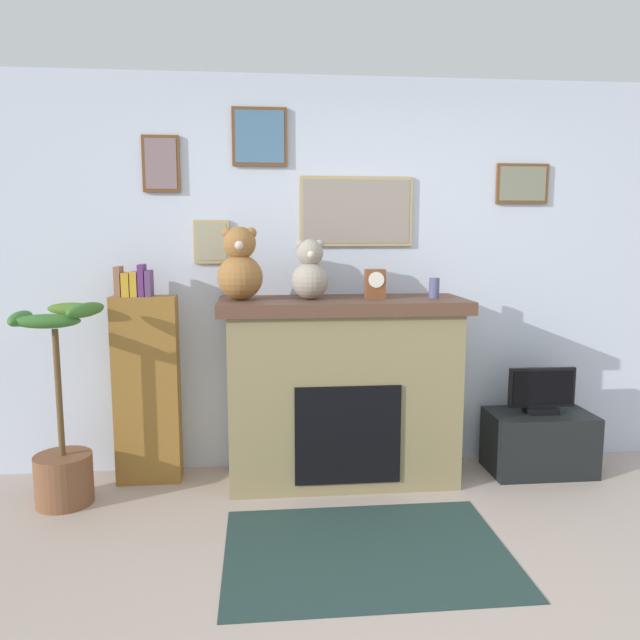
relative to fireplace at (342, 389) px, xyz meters
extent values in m
cube|color=silver|center=(0.18, 0.34, 0.70)|extent=(5.20, 0.12, 2.60)
cube|color=tan|center=(0.13, 0.26, 1.14)|extent=(0.75, 0.02, 0.46)
cube|color=gray|center=(0.13, 0.25, 1.14)|extent=(0.71, 0.00, 0.42)
cube|color=brown|center=(1.26, 0.26, 1.33)|extent=(0.36, 0.02, 0.27)
cube|color=gray|center=(1.26, 0.25, 1.33)|extent=(0.32, 0.00, 0.23)
cube|color=tan|center=(-0.82, 0.26, 0.94)|extent=(0.23, 0.02, 0.28)
cube|color=#9D987B|center=(-0.82, 0.25, 0.94)|extent=(0.19, 0.00, 0.24)
cube|color=brown|center=(-1.13, 0.26, 1.43)|extent=(0.24, 0.02, 0.35)
cube|color=slate|center=(-1.13, 0.25, 1.43)|extent=(0.20, 0.00, 0.31)
cube|color=brown|center=(-0.50, 0.26, 1.61)|extent=(0.35, 0.02, 0.37)
cube|color=#456D93|center=(-0.50, 0.25, 1.61)|extent=(0.31, 0.00, 0.33)
cube|color=#877952|center=(0.00, 0.00, -0.05)|extent=(1.43, 0.56, 1.10)
cube|color=brown|center=(0.00, 0.00, 0.55)|extent=(1.55, 0.62, 0.08)
cube|color=black|center=(0.00, -0.28, -0.21)|extent=(0.64, 0.02, 0.61)
cube|color=olive|center=(-1.24, 0.08, 0.00)|extent=(0.40, 0.16, 1.20)
cube|color=#8F5F45|center=(-1.38, 0.08, 0.70)|extent=(0.04, 0.13, 0.19)
cube|color=gold|center=(-1.34, 0.08, 0.68)|extent=(0.05, 0.13, 0.15)
cube|color=gold|center=(-1.29, 0.08, 0.68)|extent=(0.04, 0.13, 0.15)
cube|color=#5A2A6D|center=(-1.24, 0.08, 0.71)|extent=(0.04, 0.13, 0.20)
cube|color=#5B3969|center=(-1.20, 0.08, 0.69)|extent=(0.04, 0.13, 0.16)
cylinder|color=brown|center=(-1.69, -0.22, -0.45)|extent=(0.33, 0.33, 0.30)
cylinder|color=brown|center=(-1.69, -0.22, 0.08)|extent=(0.04, 0.04, 0.75)
ellipsoid|color=#386F2A|center=(-1.50, -0.27, 0.57)|extent=(0.19, 0.37, 0.08)
ellipsoid|color=#436B20|center=(-1.63, -0.02, 0.54)|extent=(0.37, 0.19, 0.08)
ellipsoid|color=#356C2A|center=(-1.87, -0.23, 0.52)|extent=(0.13, 0.37, 0.08)
ellipsoid|color=#316527|center=(-1.68, -0.36, 0.52)|extent=(0.36, 0.11, 0.08)
cube|color=black|center=(1.33, -0.02, -0.39)|extent=(0.68, 0.40, 0.41)
cube|color=black|center=(1.33, -0.02, -0.17)|extent=(0.20, 0.14, 0.04)
cube|color=black|center=(1.33, -0.02, -0.02)|extent=(0.45, 0.03, 0.27)
cube|color=black|center=(1.33, -0.04, -0.02)|extent=(0.41, 0.00, 0.23)
cube|color=#243B37|center=(0.00, -0.96, -0.59)|extent=(1.43, 1.04, 0.01)
cylinder|color=#4C517A|center=(0.59, -0.02, 0.65)|extent=(0.07, 0.07, 0.13)
cube|color=brown|center=(0.20, -0.02, 0.68)|extent=(0.12, 0.09, 0.18)
cylinder|color=white|center=(0.20, -0.06, 0.71)|extent=(0.10, 0.01, 0.10)
sphere|color=olive|center=(-0.64, -0.02, 0.73)|extent=(0.28, 0.28, 0.28)
sphere|color=olive|center=(-0.64, -0.02, 0.94)|extent=(0.20, 0.20, 0.20)
sphere|color=olive|center=(-0.71, -0.02, 1.00)|extent=(0.07, 0.07, 0.07)
sphere|color=olive|center=(-0.57, -0.02, 1.00)|extent=(0.07, 0.07, 0.07)
sphere|color=beige|center=(-0.64, -0.10, 0.93)|extent=(0.06, 0.06, 0.06)
sphere|color=gray|center=(-0.21, -0.02, 0.70)|extent=(0.23, 0.23, 0.23)
sphere|color=gray|center=(-0.21, -0.02, 0.88)|extent=(0.17, 0.17, 0.17)
sphere|color=gray|center=(-0.26, -0.02, 0.93)|extent=(0.06, 0.06, 0.06)
sphere|color=gray|center=(-0.15, -0.02, 0.93)|extent=(0.06, 0.06, 0.06)
sphere|color=beige|center=(-0.21, -0.08, 0.87)|extent=(0.05, 0.05, 0.05)
camera|label=1|loc=(-0.52, -3.83, 1.00)|focal=34.65mm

